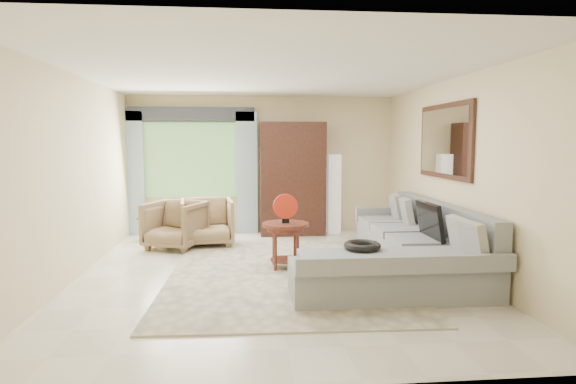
{
  "coord_description": "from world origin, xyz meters",
  "views": [
    {
      "loc": [
        -0.35,
        -6.23,
        1.74
      ],
      "look_at": [
        0.25,
        0.35,
        1.05
      ],
      "focal_mm": 30.0,
      "sensor_mm": 36.0,
      "label": 1
    }
  ],
  "objects": [
    {
      "name": "red_disc",
      "position": [
        0.2,
        0.23,
        0.87
      ],
      "size": [
        0.34,
        0.04,
        0.34
      ],
      "primitive_type": "cylinder",
      "rotation": [
        1.57,
        0.0,
        0.05
      ],
      "color": "red",
      "rests_on": "coffee_table"
    },
    {
      "name": "sectional_sofa",
      "position": [
        1.78,
        -0.18,
        0.28
      ],
      "size": [
        2.3,
        3.46,
        0.9
      ],
      "color": "gray",
      "rests_on": "ground"
    },
    {
      "name": "curtain_left",
      "position": [
        -2.4,
        2.88,
        1.15
      ],
      "size": [
        0.4,
        0.08,
        2.3
      ],
      "primitive_type": "cube",
      "color": "#9EB7CC",
      "rests_on": "ground"
    },
    {
      "name": "ground",
      "position": [
        0.0,
        0.0,
        0.0
      ],
      "size": [
        6.0,
        6.0,
        0.0
      ],
      "primitive_type": "plane",
      "color": "silver",
      "rests_on": "ground"
    },
    {
      "name": "curtain_right",
      "position": [
        -0.3,
        2.88,
        1.15
      ],
      "size": [
        0.4,
        0.08,
        2.3
      ],
      "primitive_type": "cube",
      "color": "#9EB7CC",
      "rests_on": "ground"
    },
    {
      "name": "coffee_table",
      "position": [
        0.2,
        0.23,
        0.34
      ],
      "size": [
        0.64,
        0.64,
        0.64
      ],
      "rotation": [
        0.0,
        0.0,
        0.18
      ],
      "color": "#431712",
      "rests_on": "ground"
    },
    {
      "name": "armchair_left",
      "position": [
        -1.48,
        1.67,
        0.39
      ],
      "size": [
        1.1,
        1.11,
        0.78
      ],
      "primitive_type": "imported",
      "rotation": [
        0.0,
        0.0,
        -0.4
      ],
      "color": "olive",
      "rests_on": "ground"
    },
    {
      "name": "wall_mirror",
      "position": [
        2.46,
        0.35,
        1.75
      ],
      "size": [
        0.05,
        1.7,
        1.05
      ],
      "color": "black",
      "rests_on": "wall_right"
    },
    {
      "name": "floor_lamp",
      "position": [
        1.35,
        2.78,
        0.75
      ],
      "size": [
        0.24,
        0.24,
        1.5
      ],
      "primitive_type": "cube",
      "color": "silver",
      "rests_on": "ground"
    },
    {
      "name": "valance",
      "position": [
        -1.35,
        2.9,
        2.25
      ],
      "size": [
        2.4,
        0.12,
        0.26
      ],
      "primitive_type": "cube",
      "color": "#1E232D",
      "rests_on": "wall_back"
    },
    {
      "name": "potted_plant",
      "position": [
        -2.01,
        2.38,
        0.26
      ],
      "size": [
        0.57,
        0.53,
        0.52
      ],
      "primitive_type": "imported",
      "rotation": [
        0.0,
        0.0,
        -0.33
      ],
      "color": "#999999",
      "rests_on": "ground"
    },
    {
      "name": "window",
      "position": [
        -1.35,
        2.97,
        1.4
      ],
      "size": [
        1.8,
        0.04,
        1.4
      ],
      "primitive_type": "cube",
      "color": "#669E59",
      "rests_on": "wall_back"
    },
    {
      "name": "garden_hose",
      "position": [
        1.0,
        -0.87,
        0.55
      ],
      "size": [
        0.43,
        0.43,
        0.09
      ],
      "primitive_type": "torus",
      "color": "black",
      "rests_on": "sectional_sofa"
    },
    {
      "name": "area_rug",
      "position": [
        0.18,
        -0.04,
        0.01
      ],
      "size": [
        3.12,
        4.09,
        0.02
      ],
      "primitive_type": "cube",
      "rotation": [
        0.0,
        0.0,
        -0.03
      ],
      "color": "beige",
      "rests_on": "ground"
    },
    {
      "name": "armchair_right",
      "position": [
        -0.98,
        1.86,
        0.4
      ],
      "size": [
        0.94,
        0.97,
        0.79
      ],
      "primitive_type": "imported",
      "rotation": [
        0.0,
        0.0,
        0.12
      ],
      "color": "#9D7E55",
      "rests_on": "ground"
    },
    {
      "name": "tv_screen",
      "position": [
        2.05,
        -0.24,
        0.72
      ],
      "size": [
        0.14,
        0.74,
        0.48
      ],
      "primitive_type": "cube",
      "rotation": [
        0.0,
        -0.17,
        0.0
      ],
      "color": "black",
      "rests_on": "sectional_sofa"
    },
    {
      "name": "armoire",
      "position": [
        0.55,
        2.72,
        1.05
      ],
      "size": [
        1.2,
        0.55,
        2.1
      ],
      "primitive_type": "cube",
      "color": "black",
      "rests_on": "ground"
    }
  ]
}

